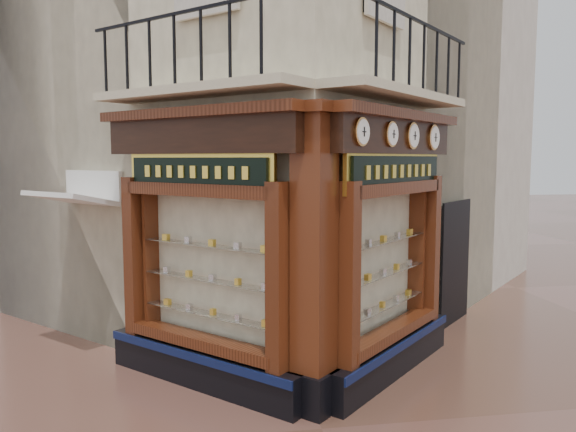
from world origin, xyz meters
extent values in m
plane|color=#523326|center=(0.00, 0.00, 0.00)|extent=(80.00, 80.00, 0.00)
cube|color=beige|center=(0.00, 6.16, 6.00)|extent=(11.31, 11.31, 12.00)
cube|color=beige|center=(-2.47, 8.63, 5.50)|extent=(11.31, 11.31, 11.00)
cube|color=beige|center=(2.47, 8.63, 5.50)|extent=(11.31, 11.31, 11.00)
cube|color=black|center=(-1.44, 1.54, 0.28)|extent=(2.72, 2.72, 0.55)
cube|color=#0B1439|center=(-1.57, 1.41, 0.49)|extent=(2.50, 2.50, 0.12)
cube|color=#3A170A|center=(-0.45, 0.55, 1.77)|extent=(0.37, 0.37, 2.45)
cube|color=#3A170A|center=(-2.43, 2.53, 1.77)|extent=(0.37, 0.37, 2.45)
cube|color=beige|center=(-1.20, 1.77, 1.75)|extent=(1.80, 1.80, 2.10)
cube|color=black|center=(-1.42, 1.55, 3.60)|extent=(2.69, 2.69, 0.50)
cube|color=#3A170A|center=(-1.47, 1.50, 3.91)|extent=(2.86, 2.86, 0.14)
cube|color=black|center=(1.44, 1.54, 0.28)|extent=(2.72, 2.72, 0.55)
cube|color=#0B1439|center=(1.57, 1.41, 0.49)|extent=(2.50, 2.50, 0.12)
cube|color=#3A170A|center=(0.45, 0.55, 1.77)|extent=(0.37, 0.37, 2.45)
cube|color=#3A170A|center=(2.43, 2.53, 1.77)|extent=(0.37, 0.37, 2.45)
cube|color=beige|center=(1.20, 1.77, 1.75)|extent=(1.80, 1.80, 2.10)
cube|color=black|center=(1.42, 1.55, 3.60)|extent=(2.69, 2.69, 0.50)
cube|color=#3A170A|center=(1.47, 1.50, 3.91)|extent=(2.86, 2.86, 0.14)
cube|color=black|center=(0.00, 0.50, 0.28)|extent=(0.78, 0.78, 0.55)
cube|color=#3A170A|center=(0.00, 0.50, 2.20)|extent=(0.64, 0.64, 3.50)
cube|color=#3A170A|center=(0.00, 0.50, 3.91)|extent=(0.85, 0.85, 0.14)
cube|color=beige|center=(-1.48, 1.49, 4.20)|extent=(2.97, 2.97, 0.12)
cube|color=black|center=(-1.72, 1.26, 5.15)|extent=(2.36, 2.36, 0.04)
cube|color=beige|center=(1.48, 1.49, 4.20)|extent=(2.97, 2.97, 0.12)
cube|color=black|center=(1.72, 1.26, 5.15)|extent=(2.36, 2.36, 0.04)
cylinder|color=#C98A43|center=(0.60, 0.51, 3.62)|extent=(0.29, 0.29, 0.36)
cylinder|color=white|center=(0.62, 0.49, 3.62)|extent=(0.24, 0.24, 0.31)
cube|color=black|center=(0.63, 0.47, 3.62)|extent=(0.02, 0.02, 0.12)
cube|color=black|center=(0.63, 0.47, 3.62)|extent=(0.07, 0.07, 0.01)
cylinder|color=#C98A43|center=(1.21, 1.12, 3.62)|extent=(0.29, 0.29, 0.36)
cylinder|color=white|center=(1.23, 1.09, 3.62)|extent=(0.23, 0.23, 0.31)
cube|color=black|center=(1.24, 1.08, 3.62)|extent=(0.02, 0.02, 0.12)
cube|color=black|center=(1.24, 1.08, 3.62)|extent=(0.07, 0.07, 0.01)
cylinder|color=#C98A43|center=(1.72, 1.63, 3.62)|extent=(0.32, 0.32, 0.40)
cylinder|color=white|center=(1.74, 1.61, 3.62)|extent=(0.26, 0.26, 0.34)
cube|color=black|center=(1.75, 1.60, 3.62)|extent=(0.02, 0.02, 0.13)
cube|color=black|center=(1.75, 1.60, 3.62)|extent=(0.08, 0.08, 0.01)
cylinder|color=#C98A43|center=(2.31, 2.21, 3.62)|extent=(0.33, 0.33, 0.41)
cylinder|color=white|center=(2.33, 2.19, 3.62)|extent=(0.26, 0.26, 0.35)
cube|color=black|center=(2.34, 2.18, 3.62)|extent=(0.02, 0.02, 0.14)
cube|color=black|center=(2.34, 2.18, 3.62)|extent=(0.08, 0.08, 0.01)
cube|color=yellow|center=(-1.45, 1.53, 3.10)|extent=(1.97, 1.97, 0.53)
cube|color=black|center=(-1.48, 1.50, 3.10)|extent=(1.84, 1.84, 0.40)
cube|color=yellow|center=(1.45, 1.53, 3.10)|extent=(2.19, 2.19, 0.59)
cube|color=black|center=(1.48, 1.50, 3.10)|extent=(2.04, 2.04, 0.44)
camera|label=1|loc=(-1.45, -6.39, 3.29)|focal=35.00mm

